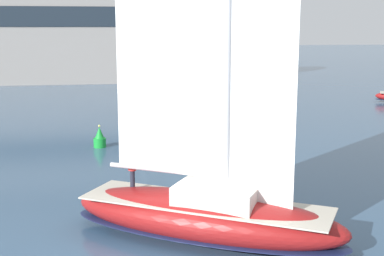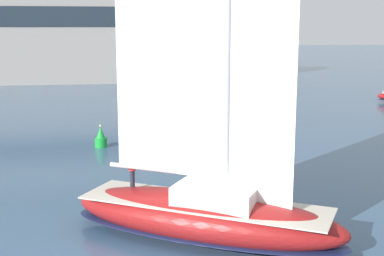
# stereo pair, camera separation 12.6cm
# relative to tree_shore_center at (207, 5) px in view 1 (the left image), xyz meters

# --- Properties ---
(ground_plane) EXTENTS (400.00, 400.00, 0.00)m
(ground_plane) POSITION_rel_tree_shore_center_xyz_m (-11.81, -61.76, -11.24)
(ground_plane) COLOR #385675
(waterfront_building) EXTENTS (31.83, 16.17, 17.92)m
(waterfront_building) POSITION_rel_tree_shore_center_xyz_m (-23.08, 3.51, -2.24)
(waterfront_building) COLOR gray
(waterfront_building) RESTS_ON ground
(tree_shore_center) EXTENTS (7.80, 7.80, 16.06)m
(tree_shore_center) POSITION_rel_tree_shore_center_xyz_m (0.00, 0.00, 0.00)
(tree_shore_center) COLOR brown
(tree_shore_center) RESTS_ON ground
(sailboat_main) EXTENTS (11.24, 8.51, 15.43)m
(sailboat_main) POSITION_rel_tree_shore_center_xyz_m (-11.79, -61.77, -10.04)
(sailboat_main) COLOR maroon
(sailboat_main) RESTS_ON ground
(sailboat_moored_mid_channel) EXTENTS (7.13, 3.34, 9.46)m
(sailboat_moored_mid_channel) POSITION_rel_tree_shore_center_xyz_m (-8.64, -32.51, -10.60)
(sailboat_moored_mid_channel) COLOR #194C47
(sailboat_moored_mid_channel) RESTS_ON ground
(sailboat_moored_far_slip) EXTENTS (4.08, 9.26, 12.31)m
(sailboat_moored_far_slip) POSITION_rel_tree_shore_center_xyz_m (-11.26, -17.71, -10.41)
(sailboat_moored_far_slip) COLOR silver
(sailboat_moored_far_slip) RESTS_ON ground
(channel_buoy) EXTENTS (0.85, 0.85, 1.57)m
(channel_buoy) POSITION_rel_tree_shore_center_xyz_m (-15.97, -44.67, -10.63)
(channel_buoy) COLOR green
(channel_buoy) RESTS_ON ground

